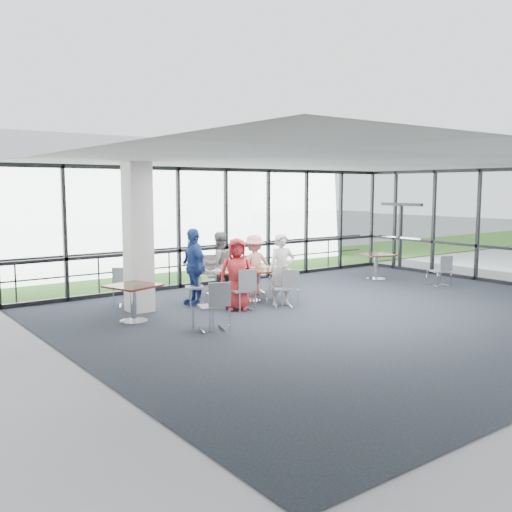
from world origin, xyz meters
TOP-DOWN VIEW (x-y plane):
  - floor at (0.00, 0.00)m, footprint 12.00×10.00m
  - ceiling at (0.00, 0.00)m, footprint 12.00×10.00m
  - wall_left at (-6.00, 0.00)m, footprint 0.10×10.00m
  - curtain_wall_back at (0.00, 5.00)m, footprint 12.00×0.10m
  - curtain_wall_right at (6.00, 0.00)m, footprint 0.10×10.00m
  - exit_door at (6.00, 3.75)m, footprint 0.12×1.60m
  - structural_column at (-3.60, 3.00)m, footprint 0.50×0.50m
  - apron at (0.00, 10.00)m, footprint 80.00×70.00m
  - grass_strip at (0.00, 8.00)m, footprint 80.00×5.00m
  - hangar_main at (4.00, 32.00)m, footprint 24.00×10.00m
  - guard_rail at (0.00, 5.60)m, footprint 12.00×0.06m
  - main_table at (-1.08, 2.46)m, footprint 2.02×1.48m
  - side_table_left at (-4.14, 2.13)m, footprint 1.10×1.10m
  - side_table_right at (3.78, 2.82)m, footprint 1.13×1.13m
  - diner_near_left at (-1.85, 1.83)m, footprint 0.92×0.81m
  - diner_near_right at (-0.75, 1.61)m, footprint 0.71×0.61m
  - diner_far_left at (-1.36, 3.29)m, footprint 0.83×0.56m
  - diner_far_right at (-0.47, 3.05)m, footprint 1.04×0.66m
  - diner_end at (-2.30, 2.90)m, footprint 0.66×1.08m
  - chair_main_nl at (-1.81, 1.73)m, footprint 0.51×0.51m
  - chair_main_nr at (-0.85, 1.47)m, footprint 0.55×0.55m
  - chair_main_fl at (-1.27, 3.54)m, footprint 0.63×0.63m
  - chair_main_fr at (-0.31, 3.23)m, footprint 0.60×0.60m
  - chair_main_end at (-2.35, 2.79)m, footprint 0.55×0.55m
  - chair_spare_la at (-3.27, 0.63)m, footprint 0.56×0.56m
  - chair_spare_lb at (-3.60, 3.60)m, footprint 0.55×0.55m
  - chair_spare_r at (4.32, 1.05)m, footprint 0.51×0.51m
  - plate_nl at (-1.67, 2.30)m, footprint 0.28×0.28m
  - plate_nr at (-0.65, 1.99)m, footprint 0.24×0.24m
  - plate_fl at (-1.37, 2.92)m, footprint 0.25×0.25m
  - plate_fr at (-0.52, 2.60)m, footprint 0.25×0.25m
  - plate_end at (-1.78, 2.72)m, footprint 0.27×0.27m
  - tumbler_a at (-1.39, 2.32)m, footprint 0.07×0.07m
  - tumbler_b at (-0.92, 2.19)m, footprint 0.07×0.07m
  - tumbler_c at (-1.01, 2.67)m, footprint 0.07×0.07m
  - tumbler_d at (-1.68, 2.49)m, footprint 0.08×0.08m
  - menu_a at (-1.36, 2.11)m, footprint 0.31×0.22m
  - menu_b at (-0.37, 1.99)m, footprint 0.35×0.37m
  - menu_c at (-0.86, 2.73)m, footprint 0.35×0.30m
  - condiment_caddy at (-1.05, 2.50)m, footprint 0.10×0.07m
  - ketchup_bottle at (-1.01, 2.49)m, footprint 0.06×0.06m
  - green_bottle at (-1.01, 2.50)m, footprint 0.05×0.05m

SIDE VIEW (x-z plane):
  - apron at x=0.00m, z-range -0.03..-0.01m
  - floor at x=0.00m, z-range -0.02..0.00m
  - grass_strip at x=0.00m, z-range 0.01..0.01m
  - chair_spare_r at x=4.32m, z-range 0.00..0.81m
  - chair_main_nr at x=-0.85m, z-range 0.00..0.83m
  - chair_main_end at x=-2.35m, z-range 0.00..0.84m
  - chair_spare_lb at x=-3.60m, z-range 0.00..0.85m
  - chair_main_nl at x=-1.81m, z-range 0.00..0.89m
  - chair_spare_la at x=-3.27m, z-range 0.00..0.90m
  - chair_main_fr at x=-0.31m, z-range 0.00..0.92m
  - chair_main_fl at x=-1.27m, z-range 0.00..0.97m
  - guard_rail at x=0.00m, z-range 0.47..0.53m
  - main_table at x=-1.08m, z-range 0.24..0.99m
  - side_table_left at x=-4.14m, z-range 0.26..1.01m
  - side_table_right at x=3.78m, z-range 0.27..1.02m
  - diner_far_right at x=-0.47m, z-range 0.00..1.50m
  - menu_a at x=-1.36m, z-range 0.75..0.75m
  - menu_b at x=-0.37m, z-range 0.75..0.75m
  - menu_c at x=-0.86m, z-range 0.75..0.75m
  - plate_nl at x=-1.67m, z-range 0.75..0.76m
  - plate_nr at x=-0.65m, z-range 0.75..0.76m
  - plate_fl at x=-1.37m, z-range 0.75..0.76m
  - plate_fr at x=-0.52m, z-range 0.75..0.76m
  - plate_end at x=-1.78m, z-range 0.75..0.76m
  - condiment_caddy at x=-1.05m, z-range 0.75..0.79m
  - diner_near_left at x=-1.85m, z-range 0.00..1.58m
  - diner_far_left at x=-1.36m, z-range 0.00..1.60m
  - diner_near_right at x=-0.75m, z-range 0.00..1.63m
  - tumbler_a at x=-1.39m, z-range 0.75..0.88m
  - tumbler_b at x=-0.92m, z-range 0.75..0.89m
  - tumbler_c at x=-1.01m, z-range 0.75..0.89m
  - tumbler_d at x=-1.68m, z-range 0.75..0.90m
  - ketchup_bottle at x=-1.01m, z-range 0.75..0.93m
  - green_bottle at x=-1.01m, z-range 0.75..0.95m
  - diner_end at x=-2.30m, z-range 0.00..1.75m
  - exit_door at x=6.00m, z-range 0.00..2.10m
  - wall_left at x=-6.00m, z-range 0.00..3.20m
  - curtain_wall_back at x=0.00m, z-range 0.00..3.20m
  - curtain_wall_right at x=6.00m, z-range 0.00..3.20m
  - structural_column at x=-3.60m, z-range 0.00..3.20m
  - hangar_main at x=4.00m, z-range 0.00..6.00m
  - ceiling at x=0.00m, z-range 3.18..3.22m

